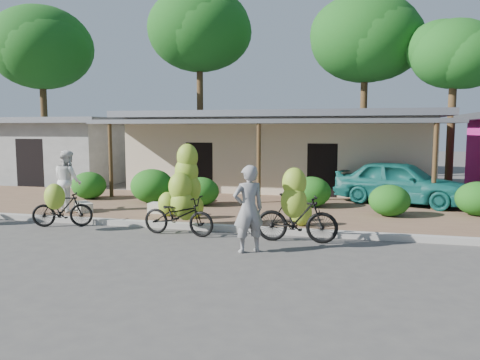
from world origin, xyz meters
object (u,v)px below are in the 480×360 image
object	(u,v)px
tree_far_center	(197,29)
sack_far	(83,207)
tree_back_left	(39,46)
vendor	(248,209)
bystander	(68,181)
tree_center_right	(362,37)
bike_left	(61,207)
bike_center	(182,200)
bike_right	(296,213)
sack_near	(163,208)
teal_van	(400,182)
tree_near_right	(450,53)

from	to	relation	value
tree_far_center	sack_far	distance (m)	15.32
tree_back_left	vendor	distance (m)	20.59
bystander	tree_center_right	bearing A→B (deg)	-88.76
tree_far_center	bike_left	distance (m)	16.71
bike_center	bike_right	distance (m)	2.97
tree_back_left	bike_left	world-z (taller)	tree_back_left
sack_near	teal_van	world-z (taller)	teal_van
bike_right	sack_far	size ratio (longest dim) A/B	2.56
bike_left	teal_van	world-z (taller)	teal_van
tree_back_left	sack_far	world-z (taller)	tree_back_left
bike_right	bystander	world-z (taller)	bystander
bike_center	sack_near	distance (m)	2.42
tree_center_right	sack_far	bearing A→B (deg)	-121.02
bystander	vendor	bearing A→B (deg)	-170.99
tree_far_center	vendor	xyz separation A→B (m)	(6.73, -16.01, -7.30)
bystander	sack_far	bearing A→B (deg)	-142.78
vendor	bystander	world-z (taller)	bystander
tree_near_right	bystander	bearing A→B (deg)	-137.48
tree_back_left	teal_van	xyz separation A→B (m)	(18.38, -6.11, -6.25)
tree_center_right	bystander	xyz separation A→B (m)	(-8.63, -13.59, -6.40)
bike_left	teal_van	xyz separation A→B (m)	(9.08, 5.68, 0.29)
tree_back_left	bike_center	bearing A→B (deg)	-42.45
tree_near_right	sack_far	size ratio (longest dim) A/B	10.33
tree_near_right	vendor	bearing A→B (deg)	-113.37
tree_near_right	teal_van	distance (m)	9.65
bike_right	bystander	distance (m)	7.52
bike_left	bike_center	xyz separation A→B (m)	(3.39, 0.18, 0.28)
tree_center_right	tree_back_left	bearing A→B (deg)	-168.37
bike_left	teal_van	bearing A→B (deg)	-78.04
tree_far_center	sack_near	world-z (taller)	tree_far_center
sack_far	vendor	xyz separation A→B (m)	(5.88, -2.95, 0.68)
bike_center	teal_van	world-z (taller)	bike_center
bike_right	bystander	size ratio (longest dim) A/B	1.02
teal_van	sack_far	bearing A→B (deg)	131.53
tree_far_center	tree_near_right	size ratio (longest dim) A/B	1.35
bike_center	bystander	distance (m)	4.59
sack_far	bystander	bearing A→B (deg)	-176.45
sack_far	teal_van	size ratio (longest dim) A/B	0.17
sack_near	sack_far	size ratio (longest dim) A/B	1.13
bike_right	bystander	bearing A→B (deg)	73.76
sack_far	tree_center_right	bearing A→B (deg)	58.98
tree_near_right	bike_right	xyz separation A→B (m)	(-5.38, -13.53, -5.45)
teal_van	bystander	bearing A→B (deg)	130.70
bystander	teal_van	bearing A→B (deg)	-124.68
tree_back_left	bystander	xyz separation A→B (m)	(8.37, -10.09, -6.04)
tree_back_left	bike_right	bearing A→B (deg)	-37.59
bike_right	tree_back_left	bearing A→B (deg)	51.14
tree_far_center	vendor	bearing A→B (deg)	-67.19
sack_near	sack_far	distance (m)	2.50
tree_center_right	vendor	distance (m)	17.89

